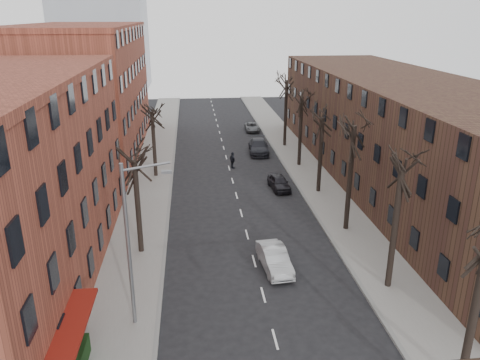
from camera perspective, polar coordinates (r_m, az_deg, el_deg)
name	(u,v)px	position (r m, az deg, el deg)	size (l,w,h in m)	color
sidewalk_left	(153,173)	(49.06, -10.59, 0.85)	(4.00, 90.00, 0.15)	gray
sidewalk_right	(305,168)	(50.29, 7.88, 1.47)	(4.00, 90.00, 0.15)	gray
building_left_far	(84,93)	(57.31, -18.51, 10.03)	(12.00, 28.00, 14.00)	brown
building_right	(402,132)	(47.07, 19.16, 5.53)	(12.00, 50.00, 10.00)	#452D20
tree_right_b	(387,287)	(30.33, 17.53, -12.37)	(5.20, 5.20, 10.80)	black
tree_right_c	(345,230)	(36.84, 12.74, -5.95)	(5.20, 5.20, 11.60)	black
tree_right_d	(318,192)	(43.85, 9.50, -1.49)	(5.20, 5.20, 10.00)	black
tree_right_e	(299,166)	(51.15, 7.18, 1.73)	(5.20, 5.20, 10.80)	black
tree_right_f	(284,146)	(58.63, 5.44, 4.13)	(5.20, 5.20, 11.60)	black
tree_left_a	(142,252)	(33.45, -11.91, -8.64)	(5.20, 5.20, 9.50)	black
tree_left_b	(156,177)	(48.10, -10.19, 0.40)	(5.20, 5.20, 9.50)	black
streetlight	(131,240)	(24.05, -13.11, -7.09)	(2.45, 0.22, 9.03)	slate
silver_sedan	(274,259)	(30.60, 4.22, -9.54)	(1.53, 4.37, 1.44)	#A6A9AD
parked_car_near	(279,182)	(43.99, 4.78, -0.28)	(1.57, 3.90, 1.33)	black
parked_car_mid	(259,146)	(55.31, 2.28, 4.10)	(2.22, 5.46, 1.58)	#212229
parked_car_far	(252,127)	(65.99, 1.48, 6.48)	(1.87, 4.06, 1.13)	#55585C
pedestrian_crossing	(233,160)	(49.67, -0.92, 2.42)	(1.05, 0.44, 1.79)	black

